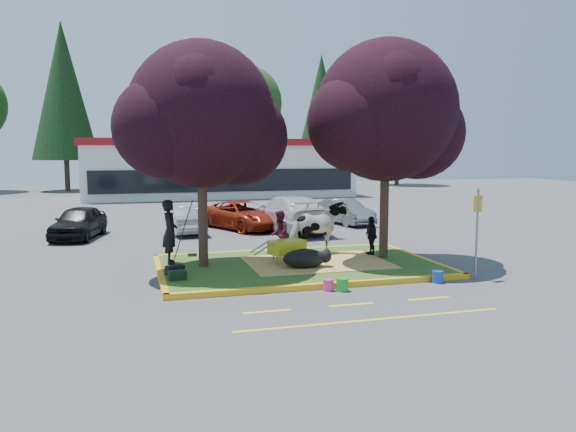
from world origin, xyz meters
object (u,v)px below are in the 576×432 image
object	(u,v)px
wheelbarrow	(287,247)
bucket_blue	(437,277)
handler	(170,232)
car_black	(79,222)
cow	(319,229)
car_silver	(185,219)
bucket_green	(342,285)
calf	(304,258)
sign_post	(477,224)
bucket_pink	(328,285)

from	to	relation	value
wheelbarrow	bucket_blue	size ratio (longest dim) A/B	5.68
handler	car_black	world-z (taller)	handler
cow	car_silver	size ratio (longest dim) A/B	0.57
handler	wheelbarrow	size ratio (longest dim) A/B	1.04
bucket_green	calf	bearing A→B (deg)	97.09
handler	bucket_blue	bearing A→B (deg)	-120.38
handler	car_black	distance (m)	7.64
calf	bucket_green	world-z (taller)	calf
bucket_green	handler	bearing A→B (deg)	134.35
car_silver	calf	bearing A→B (deg)	101.33
handler	sign_post	distance (m)	8.87
bucket_green	car_silver	xyz separation A→B (m)	(-2.83, 11.29, 0.43)
calf	car_silver	size ratio (longest dim) A/B	0.35
handler	bucket_blue	world-z (taller)	handler
bucket_green	car_silver	size ratio (longest dim) A/B	0.09
wheelbarrow	sign_post	size ratio (longest dim) A/B	0.75
bucket_pink	car_silver	world-z (taller)	car_silver
cow	handler	bearing A→B (deg)	68.61
calf	sign_post	distance (m)	4.90
sign_post	car_black	xyz separation A→B (m)	(-11.14, 10.76, -0.89)
handler	bucket_pink	world-z (taller)	handler
cow	calf	distance (m)	2.16
car_black	handler	bearing A→B (deg)	-52.68
car_black	bucket_blue	bearing A→B (deg)	-34.66
bucket_green	bucket_pink	size ratio (longest dim) A/B	1.12
calf	bucket_blue	bearing A→B (deg)	-56.15
sign_post	wheelbarrow	bearing A→B (deg)	128.35
calf	sign_post	size ratio (longest dim) A/B	0.51
calf	bucket_blue	xyz separation A→B (m)	(3.08, -2.14, -0.26)
wheelbarrow	car_silver	world-z (taller)	car_silver
bucket_green	bucket_pink	distance (m)	0.35
handler	car_black	xyz separation A→B (m)	(-3.14, 6.95, -0.46)
handler	sign_post	bearing A→B (deg)	-115.80
calf	cow	bearing A→B (deg)	37.99
wheelbarrow	bucket_green	bearing A→B (deg)	-96.90
handler	bucket_pink	distance (m)	5.44
handler	sign_post	xyz separation A→B (m)	(8.00, -3.82, 0.43)
bucket_pink	car_black	bearing A→B (deg)	121.98
bucket_pink	bucket_green	bearing A→B (deg)	-23.46
bucket_blue	car_silver	distance (m)	12.49
calf	bucket_pink	xyz separation A→B (m)	(-0.04, -2.14, -0.28)
wheelbarrow	car_black	world-z (taller)	car_black
handler	bucket_green	world-z (taller)	handler
car_black	sign_post	bearing A→B (deg)	-31.03
sign_post	bucket_blue	world-z (taller)	sign_post
wheelbarrow	bucket_green	world-z (taller)	wheelbarrow
car_silver	bucket_blue	bearing A→B (deg)	112.31
car_silver	bucket_green	bearing A→B (deg)	99.61
handler	bucket_pink	xyz separation A→B (m)	(3.64, -3.92, -0.97)
handler	car_silver	xyz separation A→B (m)	(1.13, 7.23, -0.52)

